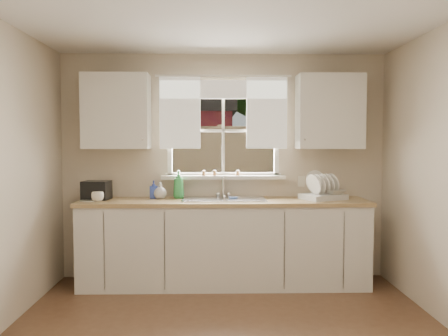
{
  "coord_description": "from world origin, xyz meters",
  "views": [
    {
      "loc": [
        -0.11,
        -3.31,
        1.52
      ],
      "look_at": [
        0.0,
        1.65,
        1.25
      ],
      "focal_mm": 38.0,
      "sensor_mm": 36.0,
      "label": 1
    }
  ],
  "objects_px": {
    "dish_rack": "(323,192)",
    "black_appliance": "(97,190)",
    "cup": "(98,197)",
    "soap_bottle_a": "(179,184)"
  },
  "relations": [
    {
      "from": "soap_bottle_a",
      "to": "black_appliance",
      "type": "xyz_separation_m",
      "value": [
        -0.87,
        -0.09,
        -0.05
      ]
    },
    {
      "from": "soap_bottle_a",
      "to": "cup",
      "type": "xyz_separation_m",
      "value": [
        -0.81,
        -0.28,
        -0.1
      ]
    },
    {
      "from": "soap_bottle_a",
      "to": "cup",
      "type": "distance_m",
      "value": 0.86
    },
    {
      "from": "dish_rack",
      "to": "soap_bottle_a",
      "type": "bearing_deg",
      "value": 175.5
    },
    {
      "from": "soap_bottle_a",
      "to": "black_appliance",
      "type": "distance_m",
      "value": 0.87
    },
    {
      "from": "dish_rack",
      "to": "cup",
      "type": "bearing_deg",
      "value": -176.28
    },
    {
      "from": "dish_rack",
      "to": "black_appliance",
      "type": "relative_size",
      "value": 1.93
    },
    {
      "from": "soap_bottle_a",
      "to": "dish_rack",
      "type": "bearing_deg",
      "value": -16.61
    },
    {
      "from": "dish_rack",
      "to": "cup",
      "type": "relative_size",
      "value": 4.12
    },
    {
      "from": "dish_rack",
      "to": "cup",
      "type": "distance_m",
      "value": 2.37
    }
  ]
}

